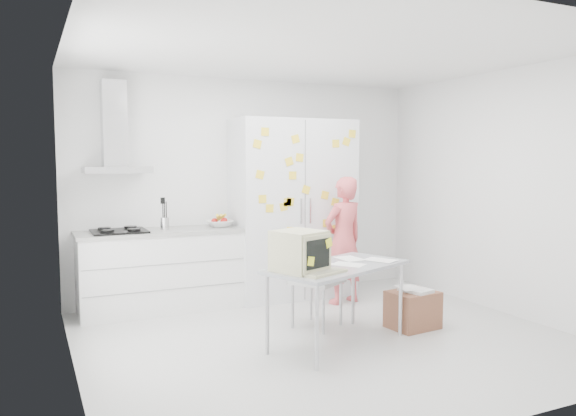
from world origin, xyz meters
name	(u,v)px	position (x,y,z in m)	size (l,w,h in m)	color
floor	(326,340)	(0.00, 0.00, -0.01)	(4.50, 4.00, 0.02)	silver
walls	(294,194)	(0.00, 0.72, 1.35)	(4.52, 4.01, 2.70)	white
ceiling	(328,51)	(0.00, 0.00, 2.70)	(4.50, 4.00, 0.02)	white
counter_run	(161,269)	(-1.20, 1.70, 0.47)	(1.84, 0.63, 1.28)	white
range_hood	(115,137)	(-1.65, 1.84, 1.96)	(0.70, 0.48, 1.01)	silver
tall_cabinet	(293,209)	(0.45, 1.67, 1.10)	(1.50, 0.68, 2.20)	silver
person	(344,240)	(0.84, 1.10, 0.76)	(0.55, 0.36, 1.51)	#D85458
desk	(315,259)	(-0.26, -0.25, 0.83)	(1.54, 1.15, 1.10)	#9C9FA6
chair	(310,272)	(0.06, 0.46, 0.56)	(0.61, 0.61, 0.99)	#ADADAA
cardboard_box	(413,309)	(0.97, -0.07, 0.20)	(0.51, 0.42, 0.41)	brown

